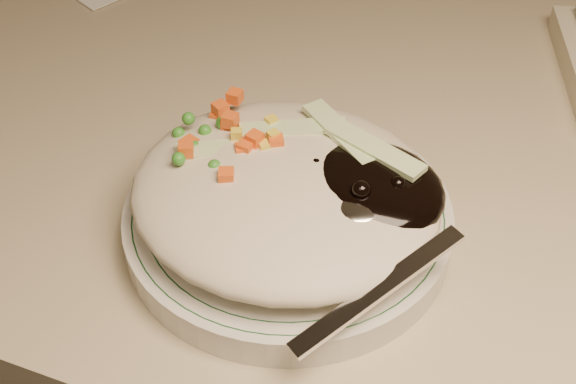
% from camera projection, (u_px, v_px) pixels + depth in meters
% --- Properties ---
extents(desk, '(1.40, 0.70, 0.74)m').
position_uv_depth(desk, '(410.00, 251.00, 0.78)').
color(desk, tan).
rests_on(desk, ground).
extents(plate, '(0.21, 0.21, 0.02)m').
position_uv_depth(plate, '(288.00, 222.00, 0.51)').
color(plate, silver).
rests_on(plate, desk).
extents(plate_rim, '(0.20, 0.20, 0.00)m').
position_uv_depth(plate_rim, '(288.00, 210.00, 0.51)').
color(plate_rim, '#144723').
rests_on(plate_rim, plate).
extents(meal, '(0.21, 0.19, 0.05)m').
position_uv_depth(meal, '(294.00, 188.00, 0.49)').
color(meal, '#BFB59B').
rests_on(meal, plate).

